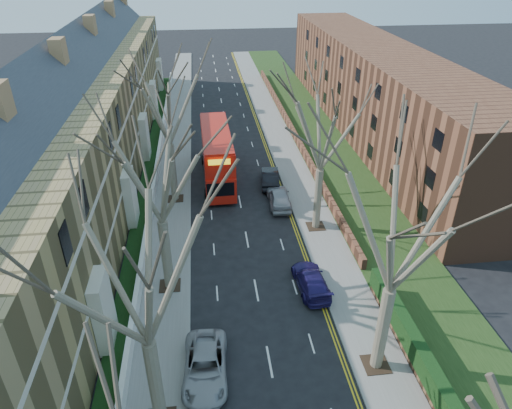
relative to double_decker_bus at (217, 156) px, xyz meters
name	(u,v)px	position (x,y,z in m)	size (l,w,h in m)	color
pavement_left	(176,151)	(-4.29, 7.19, -2.31)	(3.00, 102.00, 0.12)	slate
pavement_right	(283,146)	(7.71, 7.19, -2.31)	(3.00, 102.00, 0.12)	slate
terrace_left	(79,134)	(-11.94, -0.81, 3.16)	(9.70, 78.00, 13.60)	#97814C
flats_right	(374,89)	(19.17, 11.19, 2.61)	(13.97, 54.00, 10.00)	brown
front_wall_left	(155,180)	(-5.94, -0.81, -1.75)	(0.30, 78.00, 1.00)	white
grass_verge_right	(322,143)	(12.21, 7.19, -2.22)	(6.00, 102.00, 0.06)	#1C3312
tree_left_mid	(136,264)	(-3.99, -25.81, 7.19)	(10.50, 10.50, 14.71)	#6B604C
tree_left_far	(155,161)	(-3.99, -15.81, 6.87)	(10.15, 10.15, 14.22)	#6B604C
tree_left_dist	(165,95)	(-3.99, -3.81, 7.19)	(10.50, 10.50, 14.71)	#6B604C
tree_right_mid	(404,217)	(7.41, -23.81, 7.19)	(10.50, 10.50, 14.71)	#6B604C
tree_right_far	(324,118)	(7.41, -9.81, 6.87)	(10.15, 10.15, 14.22)	#6B604C
double_decker_bus	(217,156)	(0.00, 0.00, 0.00)	(3.05, 11.57, 4.80)	#B9170D
car_left_far	(205,366)	(-1.79, -23.30, -1.68)	(2.30, 4.98, 1.38)	#99999E
car_right_near	(311,280)	(5.34, -17.05, -1.70)	(1.86, 4.57, 1.33)	navy
car_right_mid	(279,197)	(5.06, -5.85, -1.58)	(1.85, 4.61, 1.57)	#95959D
car_right_far	(270,177)	(4.86, -1.87, -1.62)	(1.58, 4.54, 1.50)	black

